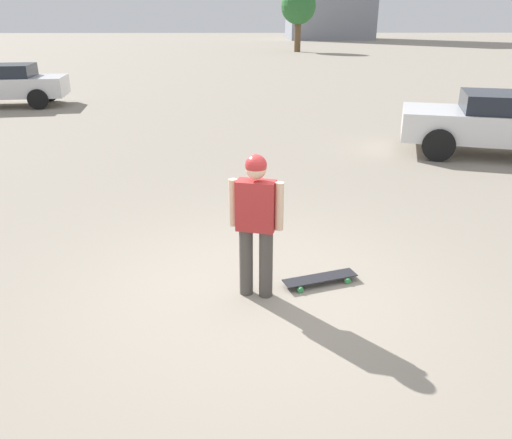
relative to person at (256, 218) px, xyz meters
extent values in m
plane|color=gray|center=(0.00, 0.00, -0.92)|extent=(220.00, 220.00, 0.00)
cylinder|color=#4C4742|center=(-0.03, -0.11, -0.53)|extent=(0.15, 0.15, 0.78)
cylinder|color=#4C4742|center=(0.03, 0.11, -0.53)|extent=(0.15, 0.15, 0.78)
cube|color=#B22D2D|center=(0.00, 0.00, 0.13)|extent=(0.30, 0.44, 0.54)
cylinder|color=beige|center=(-0.07, -0.24, 0.15)|extent=(0.09, 0.09, 0.51)
cylinder|color=beige|center=(0.07, 0.24, 0.15)|extent=(0.09, 0.09, 0.51)
sphere|color=beige|center=(0.00, 0.00, 0.53)|extent=(0.21, 0.21, 0.21)
sphere|color=red|center=(0.00, 0.00, 0.57)|extent=(0.22, 0.22, 0.22)
cube|color=#232328|center=(-0.22, 0.75, -0.85)|extent=(0.46, 0.90, 0.01)
cylinder|color=green|center=(-0.02, 0.50, -0.89)|extent=(0.05, 0.07, 0.07)
cylinder|color=green|center=(-0.24, 0.43, -0.89)|extent=(0.05, 0.07, 0.07)
cylinder|color=green|center=(-0.20, 1.07, -0.89)|extent=(0.05, 0.07, 0.07)
cylinder|color=green|center=(-0.42, 1.00, -0.89)|extent=(0.05, 0.07, 0.07)
cube|color=silver|center=(-5.97, 5.58, -0.27)|extent=(2.90, 4.48, 0.62)
cube|color=#1E232D|center=(-5.94, 5.68, 0.25)|extent=(2.06, 2.25, 0.40)
cylinder|color=black|center=(-5.51, 4.09, -0.58)|extent=(0.39, 0.72, 0.69)
cylinder|color=black|center=(-7.19, 4.61, -0.58)|extent=(0.39, 0.72, 0.69)
cube|color=silver|center=(-13.21, -8.35, -0.26)|extent=(2.35, 4.29, 0.65)
cube|color=#1E232D|center=(-13.22, -8.25, 0.27)|extent=(1.86, 2.04, 0.42)
cylinder|color=black|center=(-12.49, -6.98, -0.59)|extent=(0.29, 0.69, 0.67)
cylinder|color=black|center=(-14.28, -7.23, -0.59)|extent=(0.29, 0.69, 0.67)
cylinder|color=brown|center=(-43.62, 5.19, 0.48)|extent=(0.57, 0.57, 2.81)
sphere|color=#2D6B33|center=(-43.62, 5.19, 2.99)|extent=(3.13, 3.13, 3.13)
camera|label=1|loc=(4.85, -0.15, 1.94)|focal=35.00mm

